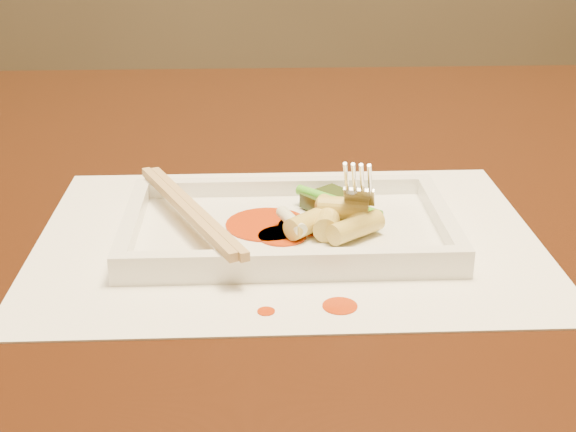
{
  "coord_description": "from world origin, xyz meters",
  "views": [
    {
      "loc": [
        -0.02,
        -0.75,
        1.02
      ],
      "look_at": [
        0.0,
        -0.17,
        0.77
      ],
      "focal_mm": 50.0,
      "sensor_mm": 36.0,
      "label": 1
    }
  ],
  "objects_px": {
    "plate_base": "(288,232)",
    "placemat": "(288,237)",
    "table": "(279,259)",
    "fork": "(375,131)",
    "chopstick_a": "(184,209)"
  },
  "relations": [
    {
      "from": "plate_base",
      "to": "chopstick_a",
      "type": "xyz_separation_m",
      "value": [
        -0.08,
        0.0,
        0.02
      ]
    },
    {
      "from": "plate_base",
      "to": "table",
      "type": "bearing_deg",
      "value": 90.75
    },
    {
      "from": "plate_base",
      "to": "placemat",
      "type": "bearing_deg",
      "value": 0.0
    },
    {
      "from": "plate_base",
      "to": "fork",
      "type": "height_order",
      "value": "fork"
    },
    {
      "from": "table",
      "to": "placemat",
      "type": "xyz_separation_m",
      "value": [
        0.0,
        -0.17,
        0.1
      ]
    },
    {
      "from": "plate_base",
      "to": "chopstick_a",
      "type": "bearing_deg",
      "value": 180.0
    },
    {
      "from": "chopstick_a",
      "to": "fork",
      "type": "height_order",
      "value": "fork"
    },
    {
      "from": "placemat",
      "to": "fork",
      "type": "distance_m",
      "value": 0.11
    },
    {
      "from": "chopstick_a",
      "to": "plate_base",
      "type": "bearing_deg",
      "value": 0.0
    },
    {
      "from": "table",
      "to": "placemat",
      "type": "height_order",
      "value": "placemat"
    },
    {
      "from": "chopstick_a",
      "to": "table",
      "type": "bearing_deg",
      "value": 64.47
    },
    {
      "from": "table",
      "to": "placemat",
      "type": "distance_m",
      "value": 0.2
    },
    {
      "from": "fork",
      "to": "placemat",
      "type": "bearing_deg",
      "value": -165.58
    },
    {
      "from": "chopstick_a",
      "to": "fork",
      "type": "bearing_deg",
      "value": 6.75
    },
    {
      "from": "placemat",
      "to": "chopstick_a",
      "type": "distance_m",
      "value": 0.09
    }
  ]
}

